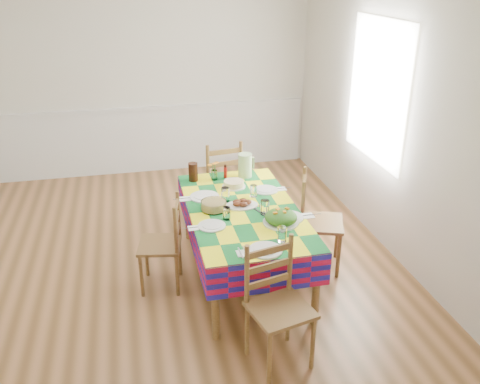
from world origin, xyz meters
The scene contains 23 objects.
room centered at (0.00, 0.00, 1.35)m, with size 4.58×5.08×2.78m.
wainscot centered at (0.00, 2.48, 0.49)m, with size 4.41×0.06×0.92m.
window_right centered at (2.23, 0.30, 1.50)m, with size 1.40×1.40×0.00m, color white.
dining_table centered at (0.71, -0.38, 0.62)m, with size 0.96×1.77×0.69m.
setting_near_head centered at (0.76, -1.09, 0.72)m, with size 0.42×0.28×0.12m.
setting_left_near centered at (0.43, -0.62, 0.72)m, with size 0.42×0.25×0.11m.
setting_left_far centered at (0.47, -0.12, 0.72)m, with size 0.50×0.30×0.13m.
setting_right_near centered at (0.98, -0.60, 0.72)m, with size 0.51×0.29×0.13m.
setting_right_far centered at (0.96, -0.09, 0.72)m, with size 0.44×0.25×0.11m.
meat_platter centered at (0.70, -0.33, 0.71)m, with size 0.29×0.21×0.06m.
salad_platter centered at (0.95, -0.72, 0.74)m, with size 0.30×0.30×0.13m.
pasta_bowl centered at (0.45, -0.35, 0.73)m, with size 0.23×0.23×0.08m.
cake centered at (0.73, 0.10, 0.72)m, with size 0.23×0.23×0.06m.
serving_utensils centered at (0.85, -0.49, 0.69)m, with size 0.11×0.26×0.01m.
flower_vase centered at (0.57, 0.32, 0.77)m, with size 0.12×0.10×0.19m.
hot_sauce centered at (0.69, 0.35, 0.76)m, with size 0.03×0.03×0.14m, color #BA100E.
green_pitcher centered at (0.89, 0.34, 0.81)m, with size 0.14×0.14×0.24m, color #A5CD90.
tea_pitcher centered at (0.37, 0.34, 0.78)m, with size 0.09×0.09×0.18m, color black.
name_card centered at (0.68, -1.21, 0.70)m, with size 0.07×0.02×0.02m, color white.
chair_near centered at (0.70, -1.49, 0.45)m, with size 0.49×0.47×0.92m.
chair_far centered at (0.71, 0.73, 0.48)m, with size 0.48×0.47×0.97m.
chair_left centered at (0.00, -0.39, 0.42)m, with size 0.42×0.44×0.85m.
chair_right centered at (1.41, -0.36, 0.46)m, with size 0.52×0.53×0.94m.
Camera 1 is at (-0.21, -4.29, 2.64)m, focal length 38.00 mm.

